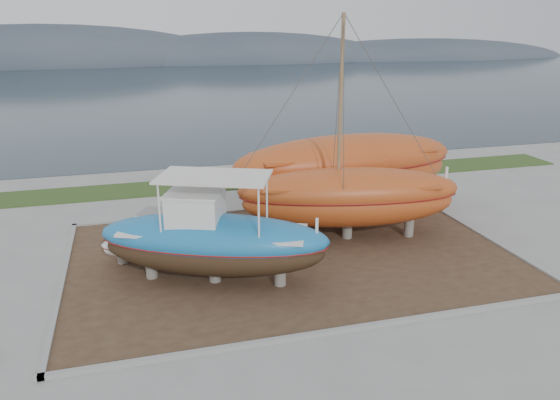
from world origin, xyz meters
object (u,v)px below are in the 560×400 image
object	(u,v)px
blue_caique	(213,230)
orange_bare_hull	(346,175)
white_dinghy	(149,247)
orange_sailboat	(351,132)

from	to	relation	value
blue_caique	orange_bare_hull	distance (m)	9.79
white_dinghy	orange_sailboat	distance (m)	9.78
orange_bare_hull	white_dinghy	bearing A→B (deg)	-166.27
white_dinghy	orange_bare_hull	distance (m)	10.65
white_dinghy	orange_bare_hull	size ratio (longest dim) A/B	0.31
orange_sailboat	orange_bare_hull	distance (m)	4.58
orange_bare_hull	blue_caique	bearing A→B (deg)	-146.92
blue_caique	white_dinghy	distance (m)	3.82
white_dinghy	orange_sailboat	world-z (taller)	orange_sailboat
blue_caique	orange_sailboat	distance (m)	7.56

